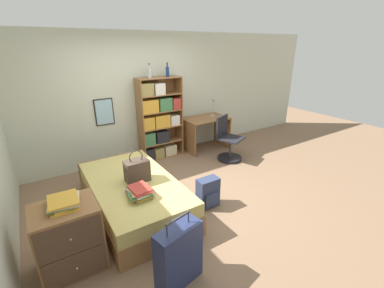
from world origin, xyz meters
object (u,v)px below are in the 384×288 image
(desk_lamp, at_px, (214,102))
(book_stack_on_bed, at_px, (140,192))
(magazine_pile_on_dresser, at_px, (64,202))
(handbag, at_px, (137,170))
(desk, at_px, (206,128))
(desk_chair, at_px, (228,146))
(suitcase, at_px, (179,256))
(bottle_brown, at_px, (167,71))
(bed, at_px, (133,195))
(bottle_green, at_px, (150,72))
(backpack, at_px, (208,193))
(dresser, at_px, (69,238))
(bookcase, at_px, (158,121))

(desk_lamp, bearing_deg, book_stack_on_bed, -143.92)
(magazine_pile_on_dresser, bearing_deg, handbag, 30.44)
(desk, height_order, desk_chair, desk_chair)
(book_stack_on_bed, xyz_separation_m, suitcase, (-0.01, -1.03, -0.21))
(magazine_pile_on_dresser, xyz_separation_m, desk, (3.27, 2.06, -0.31))
(suitcase, height_order, bottle_brown, bottle_brown)
(bed, distance_m, desk_chair, 2.46)
(bottle_green, bearing_deg, backpack, -91.58)
(handbag, relative_size, backpack, 1.02)
(bed, xyz_separation_m, desk, (2.33, 1.41, 0.27))
(bottle_green, xyz_separation_m, backpack, (-0.06, -2.08, -1.60))
(dresser, height_order, bookcase, bookcase)
(book_stack_on_bed, relative_size, desk_chair, 0.41)
(desk_chair, bearing_deg, bookcase, 142.29)
(suitcase, distance_m, desk_chair, 3.25)
(bed, xyz_separation_m, book_stack_on_bed, (-0.07, -0.47, 0.31))
(handbag, xyz_separation_m, bottle_green, (0.97, 1.59, 1.18))
(bed, distance_m, desk, 2.73)
(book_stack_on_bed, distance_m, suitcase, 1.05)
(bed, height_order, book_stack_on_bed, book_stack_on_bed)
(bookcase, bearing_deg, bed, -127.16)
(suitcase, bearing_deg, backpack, 41.93)
(desk_lamp, bearing_deg, desk_chair, -104.65)
(bed, bearing_deg, desk, 31.22)
(magazine_pile_on_dresser, xyz_separation_m, bookcase, (2.13, 2.21, 0.00))
(bed, distance_m, suitcase, 1.50)
(bottle_brown, relative_size, desk_lamp, 0.57)
(magazine_pile_on_dresser, bearing_deg, bookcase, 46.11)
(desk_chair, bearing_deg, dresser, -158.34)
(desk, bearing_deg, bookcase, 172.46)
(magazine_pile_on_dresser, bearing_deg, bottle_green, 47.77)
(suitcase, bearing_deg, bottle_green, 69.86)
(desk_lamp, xyz_separation_m, desk_chair, (-0.21, -0.82, -0.79))
(handbag, bearing_deg, bed, 139.59)
(book_stack_on_bed, xyz_separation_m, desk, (2.39, 1.88, -0.04))
(desk_chair, bearing_deg, book_stack_on_bed, -155.50)
(bookcase, distance_m, desk, 1.20)
(book_stack_on_bed, relative_size, desk_lamp, 0.80)
(book_stack_on_bed, height_order, bookcase, bookcase)
(dresser, distance_m, desk, 3.90)
(bed, bearing_deg, bottle_brown, 47.04)
(handbag, relative_size, book_stack_on_bed, 1.22)
(backpack, bearing_deg, dresser, -176.04)
(bottle_green, distance_m, backpack, 2.63)
(book_stack_on_bed, distance_m, bottle_brown, 2.81)
(suitcase, distance_m, bottle_brown, 3.70)
(desk_chair, bearing_deg, suitcase, -138.82)
(bookcase, height_order, bottle_brown, bottle_brown)
(magazine_pile_on_dresser, distance_m, bookcase, 3.07)
(bottle_brown, bearing_deg, suitcase, -116.39)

